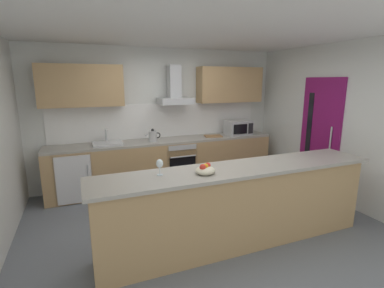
% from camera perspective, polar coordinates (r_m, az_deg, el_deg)
% --- Properties ---
extents(ground, '(5.84, 4.89, 0.02)m').
position_cam_1_polar(ground, '(4.27, 1.68, -15.42)').
color(ground, slate).
extents(ceiling, '(5.84, 4.89, 0.02)m').
position_cam_1_polar(ceiling, '(3.83, 1.95, 21.80)').
color(ceiling, white).
extents(wall_back, '(5.84, 0.12, 2.60)m').
position_cam_1_polar(wall_back, '(5.71, -6.38, 5.49)').
color(wall_back, silver).
rests_on(wall_back, ground).
extents(wall_right, '(0.12, 4.89, 2.60)m').
position_cam_1_polar(wall_right, '(5.34, 27.05, 3.70)').
color(wall_right, silver).
rests_on(wall_right, ground).
extents(backsplash_tile, '(4.12, 0.02, 0.66)m').
position_cam_1_polar(backsplash_tile, '(5.65, -6.16, 4.71)').
color(backsplash_tile, white).
extents(counter_back, '(4.26, 0.60, 0.90)m').
position_cam_1_polar(counter_back, '(5.52, -5.09, -3.73)').
color(counter_back, tan).
rests_on(counter_back, ground).
extents(counter_island, '(3.52, 0.64, 0.99)m').
position_cam_1_polar(counter_island, '(3.61, 9.26, -12.07)').
color(counter_island, tan).
rests_on(counter_island, ground).
extents(upper_cabinets, '(4.21, 0.32, 0.70)m').
position_cam_1_polar(upper_cabinets, '(5.45, -5.86, 11.60)').
color(upper_cabinets, tan).
extents(side_door, '(0.08, 0.85, 2.05)m').
position_cam_1_polar(side_door, '(5.50, 24.12, 1.33)').
color(side_door, '#7A1456').
rests_on(side_door, ground).
extents(oven, '(0.60, 0.62, 0.80)m').
position_cam_1_polar(oven, '(5.56, -2.88, -3.48)').
color(oven, slate).
rests_on(oven, ground).
extents(refrigerator, '(0.58, 0.60, 0.85)m').
position_cam_1_polar(refrigerator, '(5.29, -22.50, -5.70)').
color(refrigerator, white).
rests_on(refrigerator, ground).
extents(microwave, '(0.50, 0.38, 0.30)m').
position_cam_1_polar(microwave, '(5.96, 9.22, 3.27)').
color(microwave, '#B7BABC').
rests_on(microwave, counter_back).
extents(sink, '(0.50, 0.40, 0.26)m').
position_cam_1_polar(sink, '(5.19, -16.57, 0.18)').
color(sink, silver).
rests_on(sink, counter_back).
extents(kettle, '(0.29, 0.15, 0.24)m').
position_cam_1_polar(kettle, '(5.27, -7.83, 1.61)').
color(kettle, '#B7BABC').
rests_on(kettle, counter_back).
extents(range_hood, '(0.62, 0.45, 0.72)m').
position_cam_1_polar(range_hood, '(5.47, -3.48, 10.36)').
color(range_hood, '#B7BABC').
extents(wine_glass, '(0.08, 0.08, 0.18)m').
position_cam_1_polar(wine_glass, '(3.09, -6.48, -4.03)').
color(wine_glass, silver).
rests_on(wine_glass, counter_island).
extents(fruit_bowl, '(0.22, 0.22, 0.13)m').
position_cam_1_polar(fruit_bowl, '(3.15, 2.66, -5.19)').
color(fruit_bowl, beige).
rests_on(fruit_bowl, counter_island).
extents(chopping_board, '(0.38, 0.28, 0.02)m').
position_cam_1_polar(chopping_board, '(5.72, 4.26, 1.59)').
color(chopping_board, '#9E7247').
rests_on(chopping_board, counter_back).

